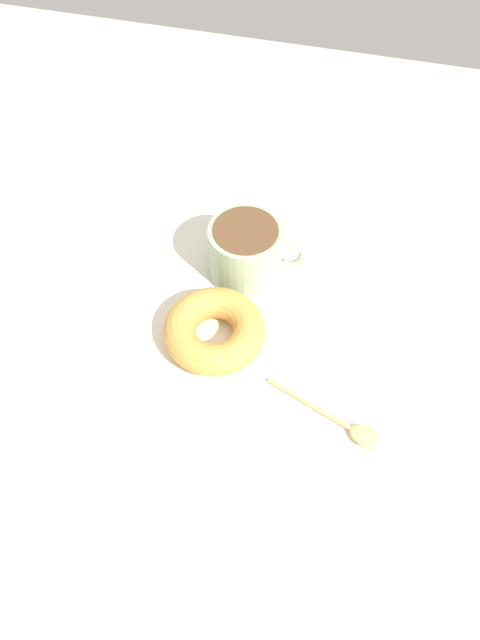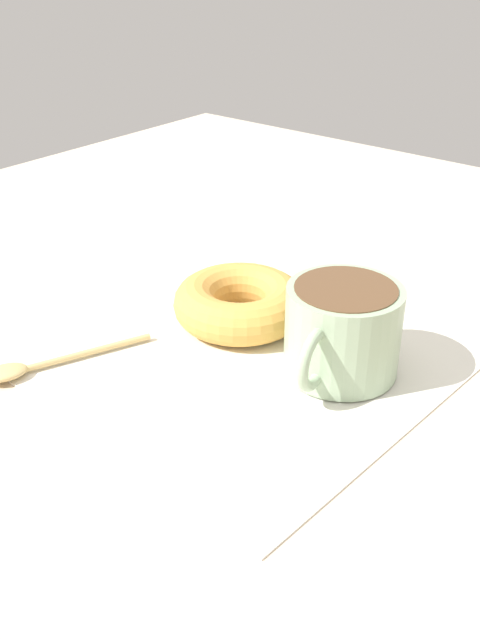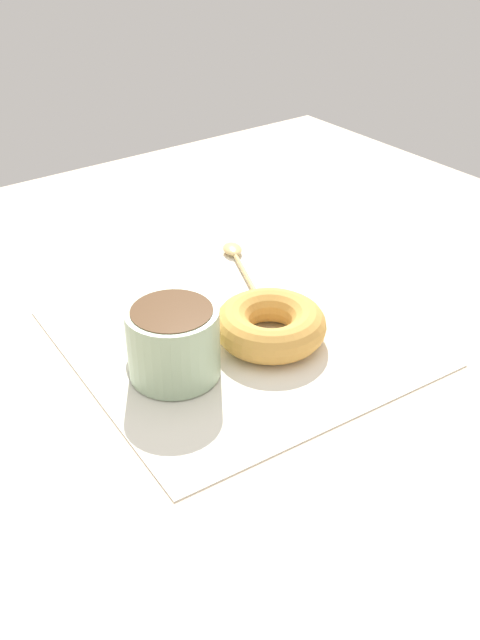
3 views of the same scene
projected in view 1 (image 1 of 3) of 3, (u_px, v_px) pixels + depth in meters
The scene contains 5 objects.
ground_plane at pixel (220, 329), 87.84cm from camera, with size 120.00×120.00×2.00cm, color beige.
napkin at pixel (240, 330), 86.35cm from camera, with size 34.46×34.46×0.30cm, color white.
coffee_cup at pixel (247, 250), 88.58cm from camera, with size 12.17×9.25×7.49cm.
donut at pixel (217, 331), 83.76cm from camera, with size 12.10×12.10×3.85cm, color gold.
spoon at pixel (347, 426), 78.16cm from camera, with size 13.82×6.70×0.90cm.
Camera 1 is at (14.07, -48.57, 70.87)cm, focal length 40.00 mm.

